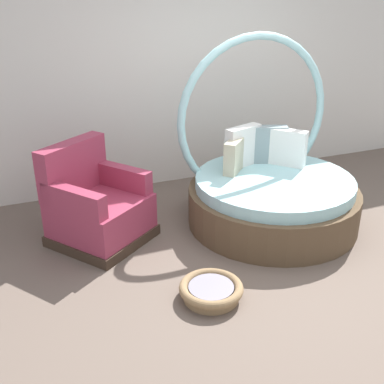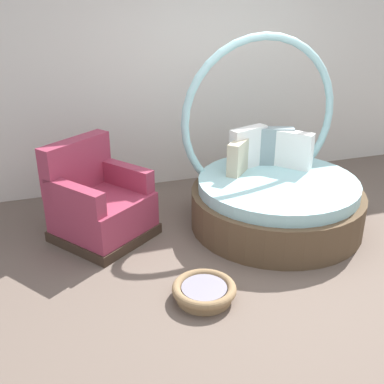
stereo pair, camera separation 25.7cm
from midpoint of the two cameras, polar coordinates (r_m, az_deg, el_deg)
ground_plane at (r=4.28m, az=9.20°, el=-8.87°), size 8.00×8.00×0.02m
back_wall at (r=5.71m, az=-1.71°, el=15.34°), size 8.00×0.12×2.85m
round_daybed at (r=4.88m, az=7.88°, el=0.55°), size 1.72×1.72×1.86m
red_armchair at (r=4.60m, az=-13.06°, el=-1.90°), size 1.12×1.12×0.94m
pet_basket at (r=3.79m, az=0.34°, el=-11.82°), size 0.51×0.51×0.13m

